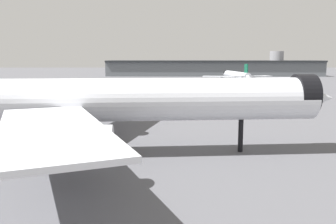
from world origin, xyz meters
The scene contains 5 objects.
ground centered at (0.00, 0.00, 0.00)m, with size 900.00×900.00×0.00m, color #56565B.
airliner_near_gate centered at (0.94, 3.05, 7.77)m, with size 65.64×59.80×17.63m.
airliner_far_taxiway centered at (45.37, 134.84, 4.78)m, with size 36.65×40.35×10.85m.
terminal_building centered at (47.31, 226.85, 6.01)m, with size 163.01×36.85×18.67m.
service_truck_front centered at (9.60, 41.92, 1.59)m, with size 5.70×5.28×3.00m.
Camera 1 is at (8.89, -45.94, 13.79)m, focal length 37.45 mm.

